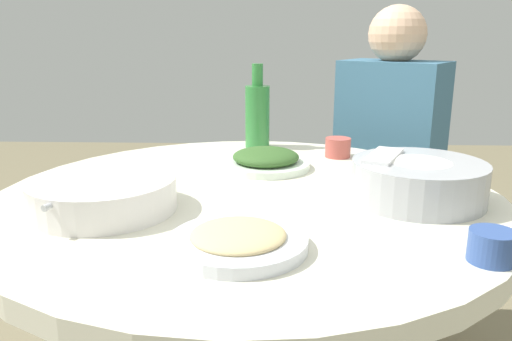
% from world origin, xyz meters
% --- Properties ---
extents(round_dining_table, '(1.12, 1.12, 0.76)m').
position_xyz_m(round_dining_table, '(0.00, 0.00, 0.66)').
color(round_dining_table, '#99999E').
rests_on(round_dining_table, ground).
extents(rice_bowl, '(0.28, 0.28, 0.09)m').
position_xyz_m(rice_bowl, '(0.36, -0.04, 0.80)').
color(rice_bowl, '#B2B5BA').
rests_on(rice_bowl, round_dining_table).
extents(soup_bowl, '(0.29, 0.31, 0.07)m').
position_xyz_m(soup_bowl, '(-0.28, -0.12, 0.79)').
color(soup_bowl, white).
rests_on(soup_bowl, round_dining_table).
extents(dish_greens, '(0.23, 0.23, 0.05)m').
position_xyz_m(dish_greens, '(0.04, 0.22, 0.78)').
color(dish_greens, white).
rests_on(dish_greens, round_dining_table).
extents(dish_noodles, '(0.23, 0.23, 0.04)m').
position_xyz_m(dish_noodles, '(-0.00, -0.30, 0.77)').
color(dish_noodles, white).
rests_on(dish_noodles, round_dining_table).
extents(green_bottle, '(0.07, 0.07, 0.26)m').
position_xyz_m(green_bottle, '(0.01, 0.47, 0.86)').
color(green_bottle, '#33833B').
rests_on(green_bottle, round_dining_table).
extents(tea_cup_near, '(0.07, 0.07, 0.05)m').
position_xyz_m(tea_cup_near, '(0.40, -0.33, 0.78)').
color(tea_cup_near, '#335299').
rests_on(tea_cup_near, round_dining_table).
extents(tea_cup_far, '(0.07, 0.07, 0.06)m').
position_xyz_m(tea_cup_far, '(0.24, 0.35, 0.79)').
color(tea_cup_far, '#BF544A').
rests_on(tea_cup_far, round_dining_table).
extents(stool_for_diner_left, '(0.37, 0.37, 0.43)m').
position_xyz_m(stool_for_diner_left, '(0.46, 0.67, 0.22)').
color(stool_for_diner_left, brown).
rests_on(stool_for_diner_left, ground).
extents(diner_left, '(0.46, 0.46, 0.76)m').
position_xyz_m(diner_left, '(0.46, 0.67, 0.75)').
color(diner_left, '#2D333D').
rests_on(diner_left, stool_for_diner_left).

